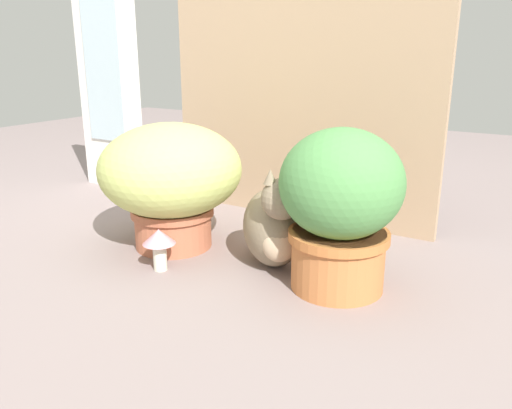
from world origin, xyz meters
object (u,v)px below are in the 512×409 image
cat (274,225)px  grass_planter (171,177)px  leafy_planter (340,204)px  mushroom_ornament_pink (159,241)px

cat → grass_planter: bearing=-174.6°
grass_planter → cat: (0.35, 0.03, -0.10)m
leafy_planter → cat: size_ratio=1.17×
grass_planter → mushroom_ornament_pink: size_ratio=3.59×
mushroom_ornament_pink → leafy_planter: bearing=18.5°
leafy_planter → cat: 0.24m
grass_planter → mushroom_ornament_pink: bearing=-61.8°
grass_planter → mushroom_ornament_pink: grass_planter is taller
cat → leafy_planter: bearing=-10.8°
leafy_planter → cat: bearing=169.2°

